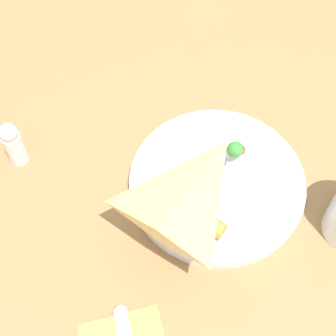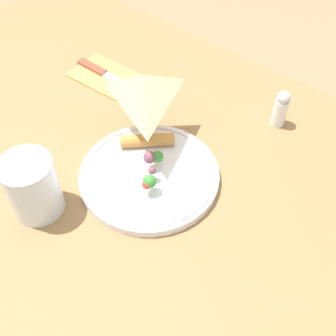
% 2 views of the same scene
% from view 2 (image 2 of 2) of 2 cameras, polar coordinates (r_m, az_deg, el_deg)
% --- Properties ---
extents(ground_plane, '(6.00, 6.00, 0.00)m').
position_cam_2_polar(ground_plane, '(1.46, -4.73, -17.90)').
color(ground_plane, '#997A56').
extents(dining_table, '(1.21, 0.84, 0.75)m').
position_cam_2_polar(dining_table, '(0.90, -7.32, -1.46)').
color(dining_table, olive).
rests_on(dining_table, ground_plane).
extents(plate_pizza, '(0.25, 0.25, 0.06)m').
position_cam_2_polar(plate_pizza, '(0.75, -2.54, -0.69)').
color(plate_pizza, white).
rests_on(plate_pizza, dining_table).
extents(milk_glass, '(0.09, 0.09, 0.11)m').
position_cam_2_polar(milk_glass, '(0.72, -17.80, -2.69)').
color(milk_glass, white).
rests_on(milk_glass, dining_table).
extents(napkin_folded, '(0.20, 0.12, 0.00)m').
position_cam_2_polar(napkin_folded, '(0.98, -7.52, 11.77)').
color(napkin_folded, '#E59E4C').
rests_on(napkin_folded, dining_table).
extents(butter_knife, '(0.21, 0.02, 0.01)m').
position_cam_2_polar(butter_knife, '(0.98, -8.02, 12.23)').
color(butter_knife, '#99422D').
rests_on(butter_knife, napkin_folded).
extents(salt_shaker, '(0.03, 0.03, 0.08)m').
position_cam_2_polar(salt_shaker, '(0.86, 15.03, 7.83)').
color(salt_shaker, white).
rests_on(salt_shaker, dining_table).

